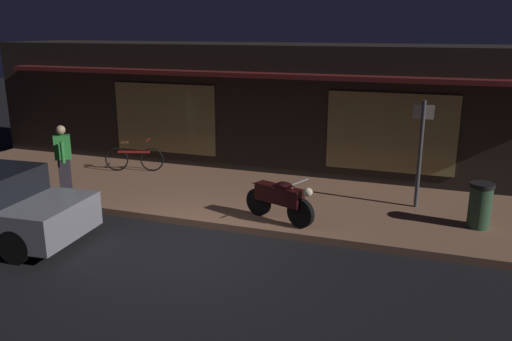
# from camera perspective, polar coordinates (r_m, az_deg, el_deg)

# --- Properties ---
(ground_plane) EXTENTS (60.00, 60.00, 0.00)m
(ground_plane) POSITION_cam_1_polar(r_m,az_deg,el_deg) (10.10, -7.52, -8.38)
(ground_plane) COLOR black
(sidewalk_slab) EXTENTS (18.00, 4.00, 0.15)m
(sidewalk_slab) POSITION_cam_1_polar(r_m,az_deg,el_deg) (12.63, -1.38, -2.92)
(sidewalk_slab) COLOR #8C6047
(sidewalk_slab) RESTS_ON ground_plane
(storefront_building) EXTENTS (18.00, 3.30, 3.60)m
(storefront_building) POSITION_cam_1_polar(r_m,az_deg,el_deg) (15.36, 3.12, 7.01)
(storefront_building) COLOR black
(storefront_building) RESTS_ON ground_plane
(motorcycle) EXTENTS (1.63, 0.80, 0.97)m
(motorcycle) POSITION_cam_1_polar(r_m,az_deg,el_deg) (10.73, 2.70, -3.10)
(motorcycle) COLOR black
(motorcycle) RESTS_ON sidewalk_slab
(bicycle_parked) EXTENTS (1.60, 0.59, 0.91)m
(bicycle_parked) POSITION_cam_1_polar(r_m,az_deg,el_deg) (14.92, -13.25, 1.29)
(bicycle_parked) COLOR black
(bicycle_parked) RESTS_ON sidewalk_slab
(person_photographer) EXTENTS (0.45, 0.53, 1.67)m
(person_photographer) POSITION_cam_1_polar(r_m,az_deg,el_deg) (13.30, -20.40, 1.32)
(person_photographer) COLOR #28232D
(person_photographer) RESTS_ON sidewalk_slab
(sign_post) EXTENTS (0.44, 0.09, 2.40)m
(sign_post) POSITION_cam_1_polar(r_m,az_deg,el_deg) (11.92, 17.62, 2.39)
(sign_post) COLOR #47474C
(sign_post) RESTS_ON sidewalk_slab
(trash_bin) EXTENTS (0.48, 0.48, 0.93)m
(trash_bin) POSITION_cam_1_polar(r_m,az_deg,el_deg) (11.34, 23.40, -3.50)
(trash_bin) COLOR #2D4C33
(trash_bin) RESTS_ON sidewalk_slab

